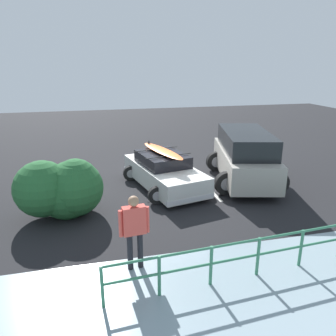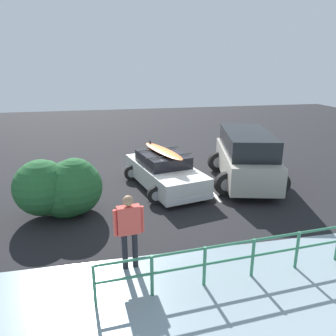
# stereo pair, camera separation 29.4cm
# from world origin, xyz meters

# --- Properties ---
(ground_plane) EXTENTS (44.00, 44.00, 0.02)m
(ground_plane) POSITION_xyz_m (0.00, 0.00, -0.01)
(ground_plane) COLOR black
(ground_plane) RESTS_ON ground
(parking_stripe) EXTENTS (0.12, 3.58, 0.00)m
(parking_stripe) POSITION_xyz_m (-1.33, 0.15, 0.00)
(parking_stripe) COLOR silver
(parking_stripe) RESTS_ON ground
(sedan_car) EXTENTS (2.87, 4.40, 1.57)m
(sedan_car) POSITION_xyz_m (0.27, 0.11, 0.62)
(sedan_car) COLOR silver
(sedan_car) RESTS_ON ground
(suv_car) EXTENTS (3.27, 4.87, 2.01)m
(suv_car) POSITION_xyz_m (-2.92, 0.24, 1.03)
(suv_car) COLOR #9E998E
(suv_car) RESTS_ON ground
(person_bystander) EXTENTS (0.69, 0.26, 1.78)m
(person_bystander) POSITION_xyz_m (2.04, 4.97, 1.07)
(person_bystander) COLOR black
(person_bystander) RESTS_ON ground
(railing_fence) EXTENTS (7.92, 0.64, 0.91)m
(railing_fence) POSITION_xyz_m (-1.10, 5.81, 0.59)
(railing_fence) COLOR #387F5B
(railing_fence) RESTS_ON ground
(bush_near_left) EXTENTS (2.60, 1.84, 1.88)m
(bush_near_left) POSITION_xyz_m (3.65, 1.78, 0.86)
(bush_near_left) COLOR #4C3828
(bush_near_left) RESTS_ON ground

